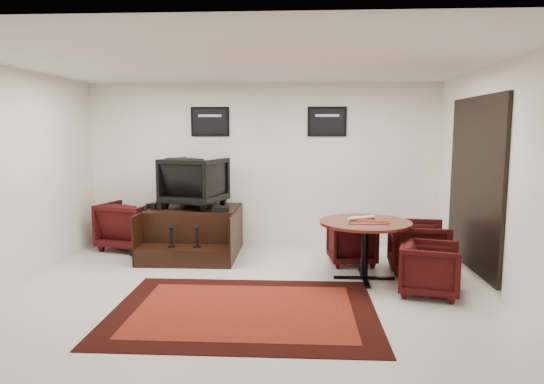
{
  "coord_description": "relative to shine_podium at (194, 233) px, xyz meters",
  "views": [
    {
      "loc": [
        0.63,
        -5.84,
        2.02
      ],
      "look_at": [
        0.25,
        0.9,
        1.14
      ],
      "focal_mm": 32.0,
      "sensor_mm": 36.0,
      "label": 1
    }
  ],
  "objects": [
    {
      "name": "shine_podium",
      "position": [
        0.0,
        0.0,
        0.0
      ],
      "size": [
        1.46,
        1.5,
        0.75
      ],
      "color": "black",
      "rests_on": "ground"
    },
    {
      "name": "umbrella_hooked",
      "position": [
        -0.85,
        -0.04,
        0.08
      ],
      "size": [
        0.32,
        0.12,
        0.86
      ],
      "primitive_type": null,
      "color": "black",
      "rests_on": "ground"
    },
    {
      "name": "armchair_side",
      "position": [
        -1.15,
        0.29,
        0.1
      ],
      "size": [
        1.05,
        1.01,
        0.89
      ],
      "primitive_type": "imported",
      "rotation": [
        0.0,
        0.0,
        2.87
      ],
      "color": "black",
      "rests_on": "ground"
    },
    {
      "name": "table_chair_corner",
      "position": [
        3.32,
        -1.79,
        0.01
      ],
      "size": [
        0.8,
        0.83,
        0.71
      ],
      "primitive_type": "imported",
      "rotation": [
        0.0,
        0.0,
        1.31
      ],
      "color": "black",
      "rests_on": "ground"
    },
    {
      "name": "shoes_pair",
      "position": [
        -0.55,
        -0.02,
        0.45
      ],
      "size": [
        0.25,
        0.29,
        0.1
      ],
      "color": "black",
      "rests_on": "shine_podium"
    },
    {
      "name": "room_shell",
      "position": [
        1.48,
        -1.68,
        1.44
      ],
      "size": [
        6.02,
        5.02,
        2.81
      ],
      "color": "white",
      "rests_on": "ground"
    },
    {
      "name": "shine_chair",
      "position": [
        0.0,
        0.15,
        0.86
      ],
      "size": [
        1.09,
        1.05,
        0.91
      ],
      "primitive_type": "imported",
      "rotation": [
        0.0,
        0.0,
        2.85
      ],
      "color": "black",
      "rests_on": "shine_podium"
    },
    {
      "name": "polish_kit",
      "position": [
        0.5,
        -0.31,
        0.45
      ],
      "size": [
        0.25,
        0.18,
        0.08
      ],
      "primitive_type": "cube",
      "rotation": [
        0.0,
        0.0,
        0.07
      ],
      "color": "black",
      "rests_on": "shine_podium"
    },
    {
      "name": "meeting_table",
      "position": [
        2.6,
        -1.22,
        0.36
      ],
      "size": [
        1.22,
        1.22,
        0.8
      ],
      "color": "#3F0E09",
      "rests_on": "ground"
    },
    {
      "name": "ground",
      "position": [
        1.08,
        -1.8,
        -0.35
      ],
      "size": [
        6.0,
        6.0,
        0.0
      ],
      "primitive_type": "plane",
      "color": "silver",
      "rests_on": "ground"
    },
    {
      "name": "table_clutter",
      "position": [
        2.68,
        -1.28,
        0.46
      ],
      "size": [
        0.57,
        0.33,
        0.01
      ],
      "color": "#EC4F0D",
      "rests_on": "meeting_table"
    },
    {
      "name": "umbrella_black",
      "position": [
        -0.83,
        -0.2,
        0.1
      ],
      "size": [
        0.33,
        0.12,
        0.89
      ],
      "primitive_type": null,
      "color": "black",
      "rests_on": "ground"
    },
    {
      "name": "table_chair_window",
      "position": [
        3.41,
        -0.82,
        0.05
      ],
      "size": [
        0.79,
        0.84,
        0.8
      ],
      "primitive_type": "imported",
      "rotation": [
        0.0,
        0.0,
        1.48
      ],
      "color": "black",
      "rests_on": "ground"
    },
    {
      "name": "area_rug",
      "position": [
        1.1,
        -2.47,
        -0.34
      ],
      "size": [
        2.95,
        2.21,
        0.01
      ],
      "color": "black",
      "rests_on": "ground"
    },
    {
      "name": "table_chair_back",
      "position": [
        2.51,
        -0.43,
        -0.0
      ],
      "size": [
        0.73,
        0.69,
        0.68
      ],
      "primitive_type": "imported",
      "rotation": [
        0.0,
        0.0,
        3.25
      ],
      "color": "black",
      "rests_on": "ground"
    },
    {
      "name": "paper_roll",
      "position": [
        2.56,
        -1.1,
        0.48
      ],
      "size": [
        0.4,
        0.24,
        0.05
      ],
      "primitive_type": "cylinder",
      "rotation": [
        0.0,
        1.57,
        0.47
      ],
      "color": "silver",
      "rests_on": "meeting_table"
    }
  ]
}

